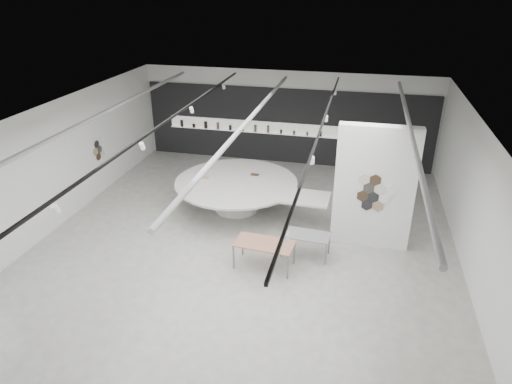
% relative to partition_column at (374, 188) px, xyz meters
% --- Properties ---
extents(room, '(12.02, 14.02, 3.82)m').
position_rel_partition_column_xyz_m(room, '(-3.59, -1.00, 0.27)').
color(room, '#B0AFA6').
rests_on(room, ground).
extents(back_wall_display, '(11.80, 0.27, 3.10)m').
position_rel_partition_column_xyz_m(back_wall_display, '(-3.59, 5.94, -0.26)').
color(back_wall_display, black).
rests_on(back_wall_display, ground).
extents(partition_column, '(2.20, 0.38, 3.60)m').
position_rel_partition_column_xyz_m(partition_column, '(0.00, 0.00, 0.00)').
color(partition_column, white).
rests_on(partition_column, ground).
extents(display_island, '(5.24, 4.20, 1.04)m').
position_rel_partition_column_xyz_m(display_island, '(-4.27, 1.24, -1.13)').
color(display_island, white).
rests_on(display_island, ground).
extents(sample_table_wood, '(1.63, 0.92, 0.74)m').
position_rel_partition_column_xyz_m(sample_table_wood, '(-2.72, -1.85, -1.12)').
color(sample_table_wood, '#A56F55').
rests_on(sample_table_wood, ground).
extents(sample_table_stone, '(1.36, 0.75, 0.68)m').
position_rel_partition_column_xyz_m(sample_table_stone, '(-1.71, -1.06, -1.18)').
color(sample_table_stone, gray).
rests_on(sample_table_stone, ground).
extents(kitchen_counter, '(1.48, 0.63, 1.15)m').
position_rel_partition_column_xyz_m(kitchen_counter, '(0.00, 5.54, -1.39)').
color(kitchen_counter, white).
rests_on(kitchen_counter, ground).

